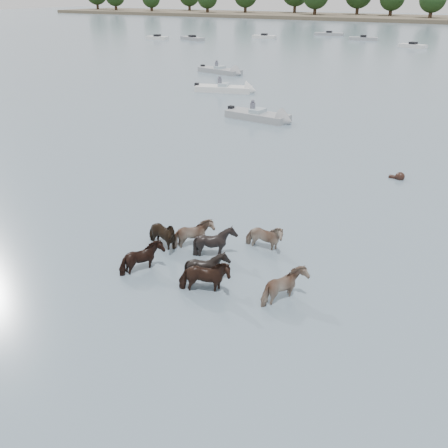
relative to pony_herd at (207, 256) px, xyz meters
The scene contains 7 objects.
ground 2.07m from the pony_herd, 148.01° to the right, with size 400.00×400.00×0.00m, color slate.
shoreline 165.29m from the pony_herd, 115.72° to the left, with size 160.00×30.00×1.00m, color #4C4233.
pony_herd is the anchor object (origin of this frame).
swimming_pony 11.97m from the pony_herd, 72.86° to the left, with size 0.72×0.44×0.44m.
motorboat_a 29.87m from the pony_herd, 117.78° to the left, with size 5.56×3.05×1.92m.
motorboat_b 19.73m from the pony_herd, 110.11° to the left, with size 5.16×2.08×1.92m.
motorboat_f 40.08m from the pony_herd, 119.21° to the left, with size 5.80×2.70×1.92m.
Camera 1 is at (9.02, -10.42, 8.07)m, focal length 39.19 mm.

